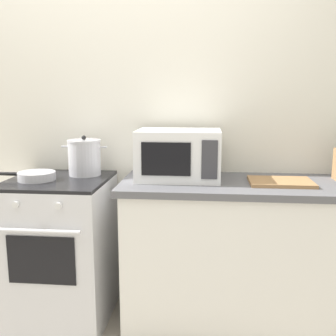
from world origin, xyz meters
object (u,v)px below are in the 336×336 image
microwave (179,155)px  cutting_board (281,182)px  stock_pot (85,157)px  frying_pan (36,176)px  stove (62,250)px

microwave → cutting_board: bearing=-7.4°
stock_pot → frying_pan: bearing=-143.9°
frying_pan → microwave: 0.88m
stove → cutting_board: bearing=0.0°
frying_pan → microwave: size_ratio=0.85×
frying_pan → cutting_board: (1.46, 0.05, -0.02)m
microwave → cutting_board: microwave is taller
stock_pot → stove: bearing=-133.4°
stock_pot → frying_pan: stock_pot is taller
cutting_board → stove: bearing=-180.0°
stove → cutting_board: 1.42m
stove → cutting_board: (1.34, 0.00, 0.47)m
stove → cutting_board: size_ratio=2.56×
microwave → cutting_board: size_ratio=1.39×
microwave → frying_pan: bearing=-171.7°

